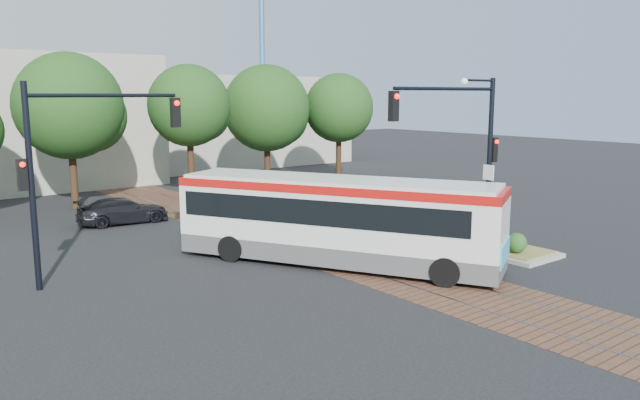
# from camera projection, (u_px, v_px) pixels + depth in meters

# --- Properties ---
(ground) EXTENTS (120.00, 120.00, 0.00)m
(ground) POSITION_uv_depth(u_px,v_px,m) (371.00, 264.00, 20.92)
(ground) COLOR black
(ground) RESTS_ON ground
(trackbed) EXTENTS (3.60, 40.00, 0.02)m
(trackbed) POSITION_uv_depth(u_px,v_px,m) (300.00, 242.00, 24.01)
(trackbed) COLOR brown
(trackbed) RESTS_ON ground
(tree_row) EXTENTS (26.40, 5.60, 7.67)m
(tree_row) POSITION_uv_depth(u_px,v_px,m) (181.00, 109.00, 33.54)
(tree_row) COLOR #382314
(tree_row) RESTS_ON ground
(warehouses) EXTENTS (40.00, 13.00, 8.00)m
(warehouses) POSITION_uv_depth(u_px,v_px,m) (76.00, 122.00, 42.18)
(warehouses) COLOR #ADA899
(warehouses) RESTS_ON ground
(crane) EXTENTS (8.00, 0.50, 18.00)m
(crane) POSITION_uv_depth(u_px,v_px,m) (262.00, 36.00, 56.39)
(crane) COLOR #3F72B2
(crane) RESTS_ON ground
(city_bus) EXTENTS (7.21, 10.62, 2.91)m
(city_bus) POSITION_uv_depth(u_px,v_px,m) (335.00, 217.00, 20.66)
(city_bus) COLOR #49494C
(city_bus) RESTS_ON ground
(traffic_island) EXTENTS (2.20, 5.20, 1.13)m
(traffic_island) POSITION_uv_depth(u_px,v_px,m) (483.00, 239.00, 23.12)
(traffic_island) COLOR gray
(traffic_island) RESTS_ON ground
(signal_pole_main) EXTENTS (5.49, 0.46, 6.00)m
(signal_pole_main) POSITION_uv_depth(u_px,v_px,m) (469.00, 137.00, 21.96)
(signal_pole_main) COLOR black
(signal_pole_main) RESTS_ON ground
(signal_pole_left) EXTENTS (4.99, 0.34, 6.00)m
(signal_pole_left) POSITION_uv_depth(u_px,v_px,m) (71.00, 155.00, 18.24)
(signal_pole_left) COLOR black
(signal_pole_left) RESTS_ON ground
(parked_car) EXTENTS (4.04, 1.91, 1.14)m
(parked_car) POSITION_uv_depth(u_px,v_px,m) (123.00, 211.00, 27.47)
(parked_car) COLOR black
(parked_car) RESTS_ON ground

